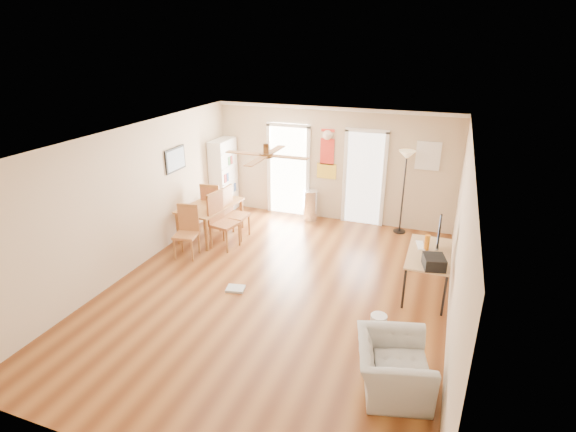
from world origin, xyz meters
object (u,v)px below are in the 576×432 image
at_px(dining_table, 211,220).
at_px(armchair, 393,367).
at_px(dining_chair_right_b, 224,221).
at_px(wastebasket_a, 378,323).
at_px(wastebasket_b, 388,357).
at_px(dining_chair_far, 214,205).
at_px(trash_can, 310,205).
at_px(bookshelf, 224,176).
at_px(dining_chair_right_a, 236,213).
at_px(dining_chair_near, 186,232).
at_px(torchiere_lamp, 403,193).
at_px(computer_desk, 427,272).
at_px(printer, 434,262).

bearing_deg(dining_table, armchair, -36.99).
xyz_separation_m(dining_chair_right_b, wastebasket_a, (3.41, -1.75, -0.43)).
distance_m(wastebasket_b, armchair, 0.41).
bearing_deg(dining_chair_far, wastebasket_b, 136.72).
distance_m(dining_table, trash_can, 2.34).
height_order(bookshelf, dining_chair_far, bookshelf).
xyz_separation_m(dining_chair_right_b, armchair, (3.75, -2.83, -0.25)).
xyz_separation_m(dining_table, dining_chair_right_a, (0.55, 0.11, 0.19)).
bearing_deg(dining_chair_near, torchiere_lamp, 25.23).
bearing_deg(dining_chair_near, bookshelf, 90.54).
bearing_deg(wastebasket_a, dining_chair_right_a, 146.26).
bearing_deg(dining_table, bookshelf, 106.11).
xyz_separation_m(dining_chair_near, torchiere_lamp, (3.75, 2.63, 0.41)).
distance_m(dining_table, computer_desk, 4.58).
distance_m(dining_chair_near, trash_can, 3.12).
height_order(bookshelf, torchiere_lamp, torchiere_lamp).
bearing_deg(computer_desk, printer, -79.84).
distance_m(bookshelf, wastebasket_b, 6.32).
xyz_separation_m(torchiere_lamp, printer, (0.81, -2.86, -0.09)).
height_order(dining_table, wastebasket_b, dining_table).
relative_size(computer_desk, wastebasket_b, 4.21).
xyz_separation_m(dining_table, torchiere_lamp, (3.79, 1.58, 0.56)).
bearing_deg(bookshelf, dining_chair_near, -62.57).
relative_size(dining_table, torchiere_lamp, 0.77).
relative_size(dining_chair_right_a, wastebasket_a, 3.99).
bearing_deg(dining_chair_right_a, bookshelf, 37.92).
xyz_separation_m(dining_chair_right_a, wastebasket_b, (3.65, -2.99, -0.39)).
distance_m(dining_chair_right_b, armchair, 4.70).
relative_size(dining_chair_far, wastebasket_b, 3.29).
relative_size(trash_can, wastebasket_a, 2.63).
bearing_deg(bookshelf, wastebasket_a, -22.12).
relative_size(bookshelf, computer_desk, 1.31).
height_order(bookshelf, dining_chair_right_b, bookshelf).
bearing_deg(torchiere_lamp, wastebasket_b, -84.75).
xyz_separation_m(dining_chair_far, torchiere_lamp, (3.93, 1.17, 0.38)).
relative_size(torchiere_lamp, wastebasket_a, 6.65).
bearing_deg(printer, wastebasket_a, -140.27).
height_order(dining_chair_near, trash_can, dining_chair_near).
xyz_separation_m(dining_chair_right_a, armchair, (3.75, -3.35, -0.23)).
bearing_deg(torchiere_lamp, armchair, -83.99).
distance_m(dining_chair_far, computer_desk, 4.80).
relative_size(dining_chair_near, computer_desk, 0.75).
height_order(wastebasket_b, armchair, armchair).
distance_m(printer, armchair, 2.05).
height_order(wastebasket_a, wastebasket_b, wastebasket_b).
bearing_deg(dining_chair_near, dining_chair_far, 87.35).
bearing_deg(computer_desk, dining_chair_far, 165.60).
relative_size(dining_chair_right_b, wastebasket_b, 3.52).
bearing_deg(bookshelf, torchiere_lamp, 19.72).
height_order(dining_chair_right_b, torchiere_lamp, torchiere_lamp).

